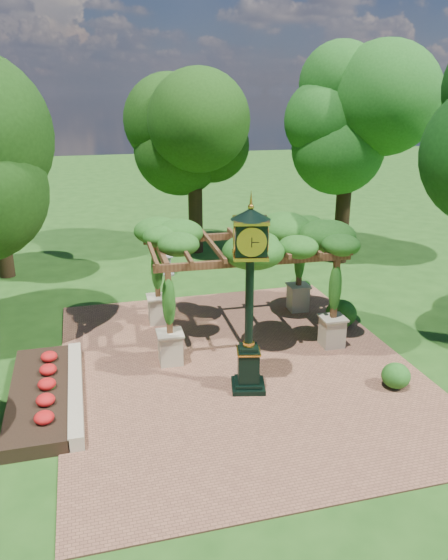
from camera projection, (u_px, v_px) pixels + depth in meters
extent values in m
plane|color=#1E4714|center=(247.00, 383.00, 15.15)|extent=(120.00, 120.00, 0.00)
cube|color=brown|center=(237.00, 366.00, 16.05)|extent=(10.00, 12.00, 0.04)
cube|color=#C6B793|center=(76.00, 390.00, 14.42)|extent=(0.35, 5.00, 0.40)
cube|color=red|center=(40.00, 395.00, 14.21)|extent=(1.50, 5.00, 0.36)
cube|color=black|center=(248.00, 386.00, 14.81)|extent=(1.06, 1.06, 0.13)
cube|color=black|center=(248.00, 366.00, 14.61)|extent=(0.66, 0.66, 1.00)
cube|color=gold|center=(249.00, 351.00, 14.47)|extent=(0.74, 0.74, 0.04)
cylinder|color=black|center=(249.00, 301.00, 14.00)|extent=(0.27, 0.27, 2.55)
cube|color=black|center=(250.00, 238.00, 13.45)|extent=(0.93, 0.93, 0.77)
cylinder|color=beige|center=(252.00, 242.00, 13.08)|extent=(0.65, 0.18, 0.66)
cone|color=black|center=(251.00, 214.00, 13.25)|extent=(1.20, 1.20, 0.28)
sphere|color=gold|center=(251.00, 207.00, 13.20)|extent=(0.15, 0.15, 0.15)
cube|color=#C4B591|center=(170.00, 348.00, 16.09)|extent=(0.69, 0.69, 0.92)
cube|color=brown|center=(169.00, 302.00, 15.61)|extent=(0.17, 0.17, 1.89)
cube|color=#C4B591|center=(332.00, 332.00, 17.17)|extent=(0.69, 0.69, 0.92)
cube|color=brown|center=(335.00, 288.00, 16.70)|extent=(0.17, 0.17, 1.89)
cube|color=#C4B591|center=(159.00, 310.00, 18.92)|extent=(0.69, 0.69, 0.92)
cube|color=brown|center=(157.00, 270.00, 18.44)|extent=(0.17, 0.17, 1.89)
cube|color=#C4B591|center=(298.00, 298.00, 20.00)|extent=(0.69, 0.69, 0.92)
cube|color=brown|center=(300.00, 260.00, 19.53)|extent=(0.17, 0.17, 1.89)
cube|color=brown|center=(255.00, 262.00, 15.82)|extent=(5.94, 0.34, 0.23)
cube|color=brown|center=(230.00, 236.00, 18.65)|extent=(5.94, 0.34, 0.23)
ellipsoid|color=#215518|center=(242.00, 239.00, 17.14)|extent=(6.06, 3.88, 1.02)
cube|color=gray|center=(169.00, 274.00, 24.12)|extent=(0.53, 0.53, 0.09)
cylinder|color=gray|center=(168.00, 265.00, 23.99)|extent=(0.27, 0.27, 0.77)
cylinder|color=gray|center=(168.00, 257.00, 23.86)|extent=(0.50, 0.50, 0.04)
ellipsoid|color=#215C1A|center=(396.00, 376.00, 14.76)|extent=(0.91, 0.91, 0.70)
ellipsoid|color=#1B4B15|center=(341.00, 313.00, 18.57)|extent=(1.28, 1.28, 0.95)
ellipsoid|color=#306B1F|center=(300.00, 287.00, 21.32)|extent=(1.13, 1.13, 0.78)
cylinder|color=#302012|center=(3.00, 243.00, 23.45)|extent=(0.65, 0.65, 2.99)
cylinder|color=#302113|center=(196.00, 221.00, 27.09)|extent=(0.70, 0.70, 3.20)
ellipsoid|color=#193D0F|center=(194.00, 135.00, 25.74)|extent=(4.58, 4.58, 5.05)
cylinder|color=black|center=(342.00, 224.00, 25.40)|extent=(0.68, 0.68, 3.67)
ellipsoid|color=#1C5217|center=(349.00, 118.00, 23.86)|extent=(4.67, 4.67, 5.79)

